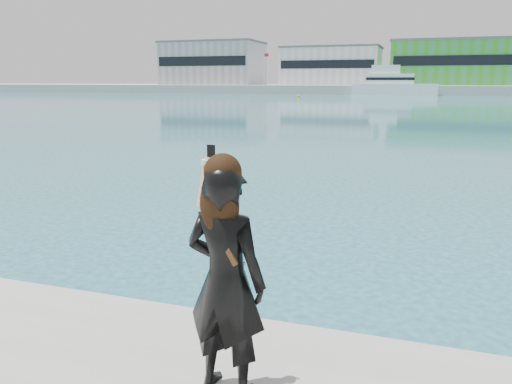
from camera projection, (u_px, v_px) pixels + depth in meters
far_quay at (420, 89)px, 124.30m from camera, size 320.00×40.00×2.00m
warehouse_grey_left at (213, 63)px, 137.94m from camera, size 26.52×16.36×11.50m
warehouse_white at (332, 66)px, 127.97m from camera, size 24.48×15.35×9.50m
warehouse_green at (457, 63)px, 118.59m from camera, size 30.60×16.36×10.50m
flagpole_left at (264, 67)px, 126.47m from camera, size 1.28×0.16×8.00m
motor_yacht at (392, 84)px, 108.41m from camera, size 18.22×6.57×8.33m
buoy_far at (299, 97)px, 94.82m from camera, size 0.50×0.50×0.50m
woman at (225, 274)px, 3.63m from camera, size 0.70×0.51×1.85m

